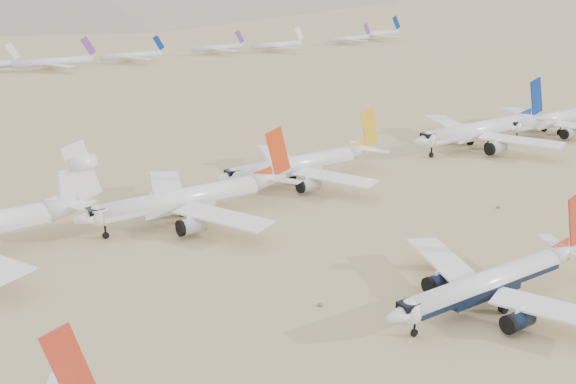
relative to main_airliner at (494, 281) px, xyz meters
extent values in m
plane|color=#9B845A|center=(4.73, 3.12, -4.78)|extent=(7000.00, 7000.00, 0.00)
cylinder|color=white|center=(-2.22, 0.00, 0.21)|extent=(36.69, 4.34, 4.34)
cube|color=black|center=(-2.22, 0.00, -0.33)|extent=(35.96, 4.40, 0.98)
sphere|color=white|center=(-20.57, 0.00, 0.21)|extent=(4.34, 4.34, 4.34)
cube|color=black|center=(-21.22, 0.00, 1.41)|extent=(3.04, 2.82, 1.08)
cone|color=white|center=(20.46, 0.00, 0.54)|extent=(9.17, 4.34, 4.34)
cube|color=white|center=(0.61, -12.87, -0.55)|extent=(14.17, 22.33, 0.68)
cylinder|color=black|center=(-4.26, -9.02, -2.50)|extent=(5.10, 3.12, 3.12)
cube|color=white|center=(0.61, 12.87, -0.55)|extent=(14.17, 22.33, 0.68)
cube|color=white|center=(22.24, 4.22, 1.08)|extent=(5.82, 7.62, 0.26)
cylinder|color=black|center=(-4.26, 9.02, -2.50)|extent=(5.10, 3.12, 3.12)
cylinder|color=black|center=(-19.49, 0.00, -4.12)|extent=(1.30, 0.54, 1.30)
cylinder|color=black|center=(-0.69, -3.04, -3.86)|extent=(1.82, 1.08, 1.82)
cylinder|color=black|center=(-0.69, 3.04, -3.86)|extent=(1.82, 1.08, 1.82)
cube|color=#AB2D1A|center=(-74.48, 6.59, 6.35)|extent=(6.59, 0.33, 10.86)
cylinder|color=white|center=(83.95, 77.45, 1.22)|extent=(43.01, 5.21, 5.21)
cube|color=silver|center=(83.95, 77.45, 0.57)|extent=(42.15, 5.29, 1.17)
sphere|color=white|center=(62.45, 77.45, 1.22)|extent=(5.21, 5.21, 5.21)
cube|color=black|center=(61.67, 77.45, 2.65)|extent=(3.65, 3.39, 1.30)
cone|color=white|center=(110.53, 77.45, 1.61)|extent=(10.75, 5.21, 5.21)
cube|color=white|center=(87.27, 62.30, 0.31)|extent=(16.61, 26.18, 0.81)
cube|color=white|center=(112.62, 72.48, 2.26)|extent=(6.83, 8.93, 0.31)
cylinder|color=silver|center=(81.56, 66.81, -2.04)|extent=(5.97, 3.75, 3.75)
cube|color=white|center=(87.27, 92.60, 0.31)|extent=(16.61, 26.18, 0.81)
cube|color=white|center=(112.62, 82.41, 2.26)|extent=(6.83, 8.93, 0.31)
cylinder|color=silver|center=(81.56, 88.08, -2.04)|extent=(5.97, 3.75, 3.75)
cube|color=navy|center=(113.52, 77.45, 9.06)|extent=(8.15, 0.42, 13.43)
cylinder|color=black|center=(63.75, 77.45, -3.99)|extent=(1.56, 0.65, 1.56)
cylinder|color=black|center=(85.74, 73.80, -3.68)|extent=(2.19, 1.30, 2.19)
cylinder|color=black|center=(85.74, 81.10, -3.68)|extent=(2.19, 1.30, 2.19)
cylinder|color=white|center=(13.26, 79.94, 0.64)|extent=(38.71, 4.70, 4.70)
cube|color=silver|center=(13.26, 79.94, 0.05)|extent=(37.94, 4.78, 1.06)
sphere|color=white|center=(-6.10, 79.94, 0.64)|extent=(4.70, 4.70, 4.70)
cube|color=black|center=(-6.81, 79.94, 1.93)|extent=(3.29, 3.06, 1.18)
cone|color=white|center=(37.19, 79.94, 0.99)|extent=(9.68, 4.70, 4.70)
cube|color=white|center=(16.25, 66.30, -0.19)|extent=(14.95, 23.56, 0.73)
cube|color=white|center=(39.07, 75.47, 1.58)|extent=(6.15, 8.04, 0.28)
cylinder|color=silver|center=(11.11, 70.37, -2.31)|extent=(5.38, 3.39, 3.39)
cube|color=white|center=(16.25, 93.59, -0.19)|extent=(14.95, 23.56, 0.73)
cube|color=white|center=(39.07, 84.41, 1.58)|extent=(6.15, 8.04, 0.28)
cylinder|color=silver|center=(11.11, 89.52, -2.31)|extent=(5.38, 3.39, 3.39)
cube|color=gold|center=(39.87, 79.94, 7.69)|extent=(7.34, 0.38, 12.09)
cylinder|color=black|center=(-4.92, 79.94, -4.07)|extent=(1.41, 0.59, 1.41)
cylinder|color=black|center=(14.87, 76.65, -3.79)|extent=(1.98, 1.18, 1.98)
cylinder|color=black|center=(14.87, 83.24, -3.79)|extent=(1.98, 1.18, 1.98)
cylinder|color=white|center=(-26.19, 70.84, 0.87)|extent=(40.17, 4.91, 4.91)
cube|color=silver|center=(-26.19, 70.84, 0.26)|extent=(39.37, 4.98, 1.10)
sphere|color=white|center=(-46.28, 70.84, 0.87)|extent=(4.91, 4.91, 4.91)
cube|color=black|center=(-47.02, 70.84, 2.22)|extent=(3.44, 3.19, 1.23)
cone|color=white|center=(-1.36, 70.84, 1.24)|extent=(10.04, 4.91, 4.91)
cube|color=white|center=(-23.09, 56.66, 0.01)|extent=(15.52, 24.45, 0.76)
cube|color=white|center=(0.59, 66.19, 1.85)|extent=(6.38, 8.34, 0.29)
cylinder|color=silver|center=(-28.42, 60.88, -2.20)|extent=(5.58, 3.54, 3.54)
cube|color=white|center=(-23.09, 85.01, 0.01)|extent=(15.52, 24.45, 0.76)
cube|color=white|center=(0.59, 75.48, 1.85)|extent=(6.38, 8.34, 0.29)
cylinder|color=silver|center=(-28.42, 80.79, -2.20)|extent=(5.58, 3.54, 3.54)
cube|color=red|center=(1.43, 70.84, 8.20)|extent=(7.61, 0.39, 12.55)
cylinder|color=black|center=(-45.05, 70.84, -4.04)|extent=(1.47, 0.61, 1.47)
cylinder|color=black|center=(-24.52, 67.40, -3.74)|extent=(2.06, 1.23, 2.06)
cylinder|color=black|center=(-24.52, 74.27, -3.74)|extent=(2.06, 1.23, 2.06)
cone|color=white|center=(-50.03, 77.51, 1.85)|extent=(11.29, 5.41, 5.41)
cube|color=white|center=(-47.84, 72.31, 2.52)|extent=(7.17, 9.37, 0.32)
cube|color=white|center=(-47.84, 82.71, 2.52)|extent=(7.17, 9.37, 0.32)
cube|color=white|center=(-46.90, 77.51, 9.65)|extent=(8.56, 0.43, 14.10)
cylinder|color=white|center=(-46.58, 77.51, 11.39)|extent=(5.64, 3.50, 3.50)
cylinder|color=white|center=(120.50, 75.67, 0.49)|extent=(37.88, 4.57, 4.57)
cube|color=silver|center=(120.50, 75.67, -0.09)|extent=(37.12, 4.64, 1.03)
sphere|color=white|center=(101.57, 75.67, 0.49)|extent=(4.57, 4.57, 4.57)
cube|color=black|center=(100.88, 75.67, 1.74)|extent=(3.20, 2.97, 1.14)
cylinder|color=silver|center=(118.40, 66.31, -2.38)|extent=(5.26, 3.29, 3.29)
cube|color=white|center=(123.43, 89.00, -0.32)|extent=(14.63, 23.05, 0.71)
cylinder|color=silver|center=(118.40, 85.03, -2.38)|extent=(5.26, 3.29, 3.29)
cylinder|color=black|center=(102.71, 75.67, -4.09)|extent=(1.37, 0.57, 1.37)
cylinder|color=black|center=(122.08, 72.47, -3.81)|extent=(1.92, 1.14, 1.92)
cylinder|color=black|center=(122.08, 78.87, -3.81)|extent=(1.92, 1.14, 1.92)
cube|color=white|center=(5.72, 331.34, 6.07)|extent=(7.77, 0.39, 9.79)
cylinder|color=silver|center=(24.45, 323.65, -0.22)|extent=(43.54, 4.30, 4.30)
cube|color=#653488|center=(44.94, 323.65, 7.05)|extent=(8.67, 0.43, 10.92)
cube|color=silver|center=(24.45, 312.39, -0.87)|extent=(11.47, 20.04, 0.43)
cube|color=silver|center=(24.45, 334.92, -0.87)|extent=(11.47, 20.04, 0.43)
cylinder|color=silver|center=(71.26, 325.70, -0.54)|extent=(37.18, 3.67, 3.67)
cube|color=navy|center=(88.76, 325.70, 5.67)|extent=(7.41, 0.37, 9.33)
cube|color=silver|center=(71.26, 316.08, -1.09)|extent=(9.80, 17.12, 0.37)
cube|color=silver|center=(71.26, 335.33, -1.09)|extent=(9.80, 17.12, 0.37)
cylinder|color=silver|center=(131.17, 330.01, -0.64)|extent=(35.15, 3.47, 3.47)
cube|color=#653488|center=(147.71, 330.01, 5.23)|extent=(7.00, 0.35, 8.82)
cube|color=silver|center=(131.17, 320.91, -1.16)|extent=(9.26, 16.18, 0.35)
cube|color=silver|center=(131.17, 339.11, -1.16)|extent=(9.26, 16.18, 0.35)
cylinder|color=silver|center=(169.48, 319.40, -0.50)|extent=(38.01, 3.76, 3.76)
cube|color=white|center=(187.37, 319.40, 5.85)|extent=(7.57, 0.38, 9.53)
cube|color=silver|center=(169.48, 309.56, -1.06)|extent=(10.01, 17.50, 0.38)
cube|color=silver|center=(169.48, 329.23, -1.06)|extent=(10.01, 17.50, 0.38)
cylinder|color=silver|center=(234.24, 323.84, -0.68)|extent=(34.22, 3.38, 3.38)
cube|color=#653488|center=(250.34, 323.84, 5.03)|extent=(6.81, 0.34, 8.58)
cube|color=silver|center=(234.24, 314.98, -1.19)|extent=(9.01, 15.75, 0.34)
cube|color=silver|center=(234.24, 332.69, -1.19)|extent=(9.01, 15.75, 0.34)
cylinder|color=silver|center=(266.90, 332.86, -0.24)|extent=(43.22, 4.27, 4.27)
cube|color=navy|center=(287.24, 332.86, 6.98)|extent=(8.61, 0.43, 10.84)
cube|color=silver|center=(266.90, 321.67, -0.88)|extent=(11.39, 19.90, 0.43)
cube|color=silver|center=(266.90, 344.05, -0.88)|extent=(11.39, 19.90, 0.43)
ellipsoid|color=brown|center=(-25.67, 17.52, -4.48)|extent=(0.98, 0.98, 0.54)
ellipsoid|color=brown|center=(29.13, 4.72, -4.52)|extent=(0.84, 0.84, 0.46)
ellipsoid|color=brown|center=(42.83, 34.02, -4.48)|extent=(0.98, 0.98, 0.54)
camera|label=1|loc=(-97.40, -74.92, 55.38)|focal=45.00mm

